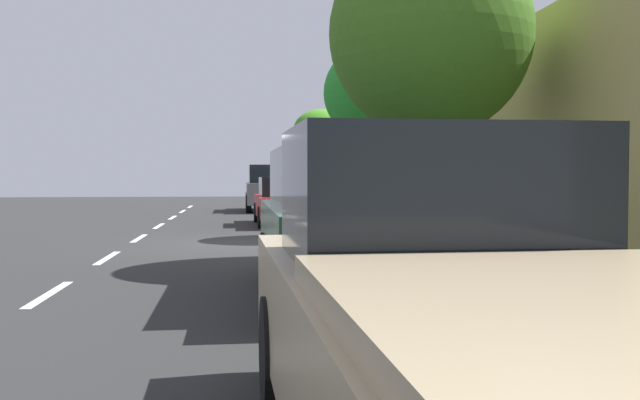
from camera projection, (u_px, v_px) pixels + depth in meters
ground at (247, 243)px, 17.03m from camera, size 65.86×65.86×0.00m
sidewalk at (412, 239)px, 17.43m from camera, size 3.48×41.16×0.13m
curb_edge at (337, 240)px, 17.24m from camera, size 0.16×41.16×0.13m
lane_stripe_centre at (125, 247)px, 16.17m from camera, size 0.14×40.00×0.01m
lane_stripe_bike_edge at (276, 243)px, 17.10m from camera, size 0.12×41.16×0.01m
building_facade at (492, 142)px, 17.54m from camera, size 0.50×41.16×4.84m
parked_pickup_tan_nearest at (477, 325)px, 3.68m from camera, size 2.16×5.36×1.95m
parked_suv_green_second at (339, 221)px, 9.65m from camera, size 2.04×4.73×1.99m
parked_sedan_red_mid at (285, 201)px, 22.91m from camera, size 1.94×4.45×1.52m
parked_suv_grey_far at (269, 187)px, 31.20m from camera, size 1.99×4.71×1.99m
bicycle_at_curb at (331, 236)px, 14.49m from camera, size 1.74×0.52×0.78m
cyclist_with_backpack at (345, 203)px, 14.03m from camera, size 0.50×0.58×1.75m
street_tree_near_cyclist at (430, 35)px, 13.24m from camera, size 3.73×3.73×6.02m
street_tree_mid_block at (378, 95)px, 18.52m from camera, size 2.79×2.79×4.88m
street_tree_far_end at (321, 132)px, 32.53m from camera, size 2.49×2.49×4.39m
pedestrian_on_phone at (574, 215)px, 10.34m from camera, size 0.62×0.24×1.65m
fire_hydrant at (329, 208)px, 22.65m from camera, size 0.22×0.22×0.84m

